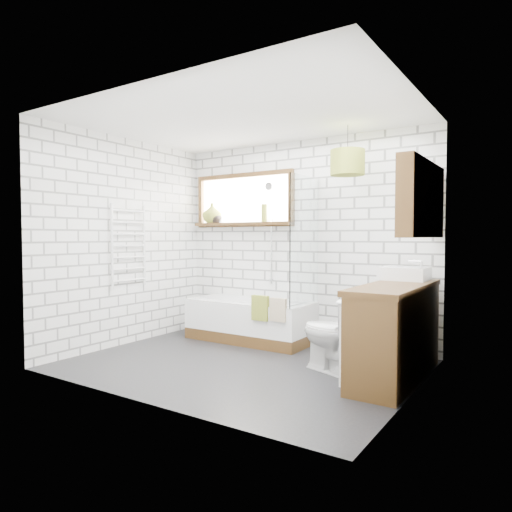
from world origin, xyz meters
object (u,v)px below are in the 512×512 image
Objects in this scene: bathtub at (250,320)px; pendant at (347,163)px; toilet at (335,333)px; vanity at (396,332)px; basin at (405,273)px.

pendant is at bearing -4.12° from bathtub.
toilet is 1.82m from pendant.
basin is at bearing 96.84° from vanity.
basin is 1.23× the size of pendant.
vanity is at bearing -15.50° from bathtub.
bathtub is 2.06m from vanity.
vanity is 4.16× the size of pendant.
pendant reaches higher than vanity.
toilet is (1.44, -0.67, 0.12)m from bathtub.
bathtub is 4.30× the size of pendant.
basin is at bearing 161.66° from toilet.
vanity is 1.85m from pendant.
bathtub is 2.07× the size of toilet.
bathtub is 2.04m from basin.
toilet is at bearing -78.37° from pendant.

